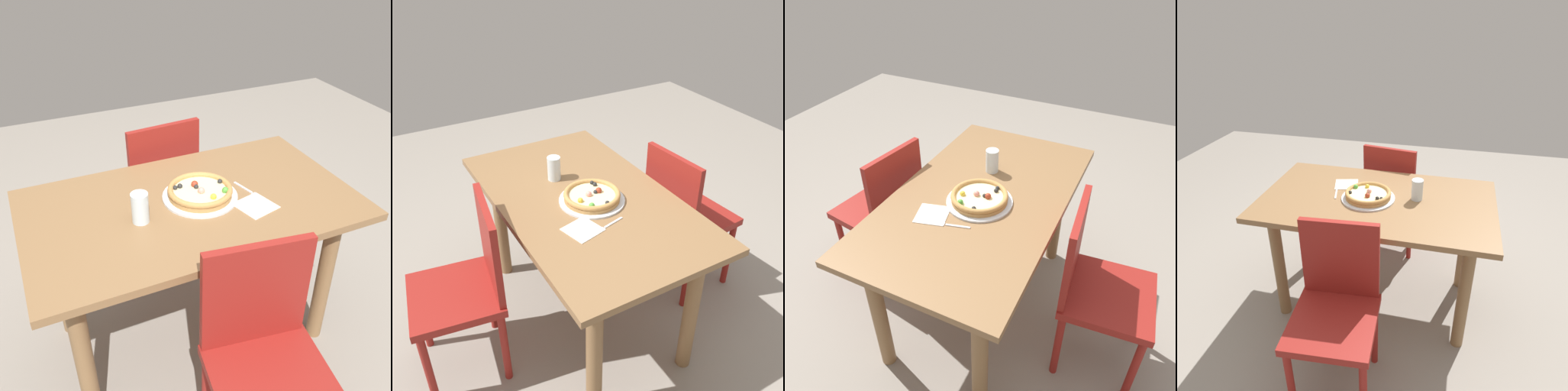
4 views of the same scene
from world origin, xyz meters
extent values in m
plane|color=gray|center=(0.00, 0.00, 0.00)|extent=(6.00, 6.00, 0.00)
cube|color=olive|center=(0.00, 0.00, 0.74)|extent=(1.35, 0.78, 0.03)
cylinder|color=olive|center=(-0.54, -0.26, 0.36)|extent=(0.07, 0.07, 0.73)
cylinder|color=olive|center=(0.54, -0.26, 0.36)|extent=(0.07, 0.07, 0.73)
cylinder|color=olive|center=(-0.54, 0.26, 0.36)|extent=(0.07, 0.07, 0.73)
cylinder|color=olive|center=(0.54, 0.26, 0.36)|extent=(0.07, 0.07, 0.73)
cylinder|color=maroon|center=(0.13, -0.83, 0.21)|extent=(0.04, 0.04, 0.43)
cylinder|color=maroon|center=(-0.21, -0.85, 0.21)|extent=(0.04, 0.04, 0.43)
cylinder|color=maroon|center=(0.10, -0.49, 0.21)|extent=(0.04, 0.04, 0.43)
cylinder|color=maroon|center=(-0.24, -0.51, 0.21)|extent=(0.04, 0.04, 0.43)
cube|color=maroon|center=(-0.05, -0.67, 0.45)|extent=(0.43, 0.43, 0.04)
cube|color=maroon|center=(-0.07, -0.49, 0.68)|extent=(0.38, 0.06, 0.42)
cylinder|color=maroon|center=(-0.14, 0.86, 0.21)|extent=(0.04, 0.04, 0.43)
cylinder|color=maroon|center=(0.20, 0.81, 0.21)|extent=(0.04, 0.04, 0.43)
cylinder|color=maroon|center=(-0.19, 0.53, 0.21)|extent=(0.04, 0.04, 0.43)
cylinder|color=maroon|center=(0.15, 0.48, 0.21)|extent=(0.04, 0.04, 0.43)
cube|color=maroon|center=(0.00, 0.67, 0.45)|extent=(0.45, 0.45, 0.04)
cube|color=maroon|center=(-0.02, 0.49, 0.68)|extent=(0.38, 0.09, 0.42)
cylinder|color=silver|center=(-0.05, -0.02, 0.77)|extent=(0.31, 0.31, 0.01)
cylinder|color=#B78447|center=(-0.05, -0.02, 0.78)|extent=(0.26, 0.26, 0.02)
cylinder|color=beige|center=(-0.05, -0.02, 0.79)|extent=(0.23, 0.23, 0.01)
torus|color=#B78447|center=(-0.05, -0.02, 0.80)|extent=(0.27, 0.27, 0.02)
sphere|color=gold|center=(-0.07, 0.06, 0.80)|extent=(0.03, 0.03, 0.03)
sphere|color=#262626|center=(-0.04, -0.04, 0.80)|extent=(0.02, 0.02, 0.02)
sphere|color=#262626|center=(0.04, -0.07, 0.80)|extent=(0.02, 0.02, 0.02)
sphere|color=#262626|center=(0.02, -0.07, 0.80)|extent=(0.02, 0.02, 0.02)
sphere|color=maroon|center=(-0.04, -0.06, 0.80)|extent=(0.03, 0.03, 0.03)
sphere|color=#4C9E38|center=(-0.14, 0.04, 0.80)|extent=(0.03, 0.03, 0.03)
sphere|color=#262626|center=(-0.15, -0.04, 0.80)|extent=(0.02, 0.02, 0.02)
sphere|color=#E58C7F|center=(-0.05, 0.00, 0.80)|extent=(0.03, 0.03, 0.03)
cube|color=silver|center=(-0.25, -0.01, 0.76)|extent=(0.04, 0.11, 0.00)
cube|color=silver|center=(-0.27, 0.07, 0.76)|extent=(0.03, 0.05, 0.00)
cylinder|color=silver|center=(0.23, 0.04, 0.82)|extent=(0.07, 0.07, 0.12)
cube|color=white|center=(-0.23, 0.13, 0.76)|extent=(0.17, 0.17, 0.00)
camera|label=1|loc=(0.60, 1.39, 1.76)|focal=41.13mm
camera|label=2|loc=(-1.59, 0.89, 1.91)|focal=41.53mm
camera|label=3|loc=(-1.38, -0.67, 1.87)|focal=36.45mm
camera|label=4|loc=(0.40, -1.78, 1.75)|focal=32.88mm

